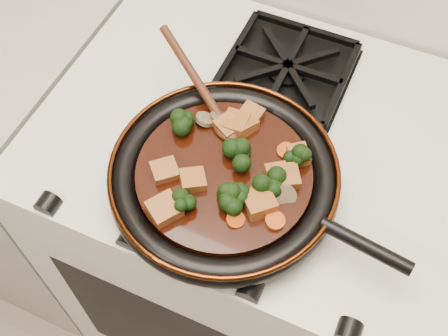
% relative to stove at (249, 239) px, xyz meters
% --- Properties ---
extents(stove, '(0.76, 0.60, 0.90)m').
position_rel_stove_xyz_m(stove, '(0.00, 0.00, 0.00)').
color(stove, beige).
rests_on(stove, ground).
extents(burner_grate_front, '(0.23, 0.23, 0.03)m').
position_rel_stove_xyz_m(burner_grate_front, '(0.00, -0.14, 0.46)').
color(burner_grate_front, black).
rests_on(burner_grate_front, stove).
extents(burner_grate_back, '(0.23, 0.23, 0.03)m').
position_rel_stove_xyz_m(burner_grate_back, '(0.00, 0.14, 0.46)').
color(burner_grate_back, black).
rests_on(burner_grate_back, stove).
extents(skillet, '(0.49, 0.36, 0.05)m').
position_rel_stove_xyz_m(skillet, '(-0.00, -0.14, 0.49)').
color(skillet, black).
rests_on(skillet, burner_grate_front).
extents(braising_sauce, '(0.28, 0.28, 0.02)m').
position_rel_stove_xyz_m(braising_sauce, '(-0.00, -0.14, 0.50)').
color(braising_sauce, black).
rests_on(braising_sauce, skillet).
extents(tofu_cube_0, '(0.05, 0.05, 0.02)m').
position_rel_stove_xyz_m(tofu_cube_0, '(-0.04, -0.18, 0.52)').
color(tofu_cube_0, brown).
rests_on(tofu_cube_0, braising_sauce).
extents(tofu_cube_1, '(0.05, 0.05, 0.03)m').
position_rel_stove_xyz_m(tofu_cube_1, '(-0.03, -0.06, 0.52)').
color(tofu_cube_1, brown).
rests_on(tofu_cube_1, braising_sauce).
extents(tofu_cube_2, '(0.06, 0.05, 0.02)m').
position_rel_stove_xyz_m(tofu_cube_2, '(0.09, -0.12, 0.52)').
color(tofu_cube_2, brown).
rests_on(tofu_cube_2, braising_sauce).
extents(tofu_cube_3, '(0.05, 0.05, 0.03)m').
position_rel_stove_xyz_m(tofu_cube_3, '(-0.01, -0.05, 0.52)').
color(tofu_cube_3, brown).
rests_on(tofu_cube_3, braising_sauce).
extents(tofu_cube_4, '(0.06, 0.06, 0.03)m').
position_rel_stove_xyz_m(tofu_cube_4, '(0.07, -0.17, 0.52)').
color(tofu_cube_4, brown).
rests_on(tofu_cube_4, braising_sauce).
extents(tofu_cube_5, '(0.04, 0.04, 0.02)m').
position_rel_stove_xyz_m(tofu_cube_5, '(-0.01, -0.03, 0.52)').
color(tofu_cube_5, brown).
rests_on(tofu_cube_5, braising_sauce).
extents(tofu_cube_6, '(0.05, 0.05, 0.02)m').
position_rel_stove_xyz_m(tofu_cube_6, '(0.07, -0.11, 0.52)').
color(tofu_cube_6, brown).
rests_on(tofu_cube_6, braising_sauce).
extents(tofu_cube_7, '(0.06, 0.06, 0.03)m').
position_rel_stove_xyz_m(tofu_cube_7, '(-0.05, -0.24, 0.52)').
color(tofu_cube_7, brown).
rests_on(tofu_cube_7, braising_sauce).
extents(tofu_cube_8, '(0.05, 0.05, 0.02)m').
position_rel_stove_xyz_m(tofu_cube_8, '(-0.09, -0.18, 0.52)').
color(tofu_cube_8, brown).
rests_on(tofu_cube_8, braising_sauce).
extents(tofu_cube_9, '(0.04, 0.04, 0.03)m').
position_rel_stove_xyz_m(tofu_cube_9, '(-0.02, -0.05, 0.52)').
color(tofu_cube_9, brown).
rests_on(tofu_cube_9, braising_sauce).
extents(tofu_cube_10, '(0.05, 0.05, 0.02)m').
position_rel_stove_xyz_m(tofu_cube_10, '(0.09, -0.07, 0.52)').
color(tofu_cube_10, brown).
rests_on(tofu_cube_10, braising_sauce).
extents(broccoli_floret_0, '(0.08, 0.08, 0.06)m').
position_rel_stove_xyz_m(broccoli_floret_0, '(0.00, -0.11, 0.52)').
color(broccoli_floret_0, black).
rests_on(broccoli_floret_0, braising_sauce).
extents(broccoli_floret_1, '(0.09, 0.08, 0.06)m').
position_rel_stove_xyz_m(broccoli_floret_1, '(0.07, -0.13, 0.52)').
color(broccoli_floret_1, black).
rests_on(broccoli_floret_1, braising_sauce).
extents(broccoli_floret_2, '(0.07, 0.06, 0.06)m').
position_rel_stove_xyz_m(broccoli_floret_2, '(0.09, -0.08, 0.52)').
color(broccoli_floret_2, black).
rests_on(broccoli_floret_2, braising_sauce).
extents(broccoli_floret_3, '(0.09, 0.09, 0.06)m').
position_rel_stove_xyz_m(broccoli_floret_3, '(-0.10, -0.09, 0.52)').
color(broccoli_floret_3, black).
rests_on(broccoli_floret_3, braising_sauce).
extents(broccoli_floret_4, '(0.06, 0.07, 0.07)m').
position_rel_stove_xyz_m(broccoli_floret_4, '(-0.03, -0.22, 0.52)').
color(broccoli_floret_4, black).
rests_on(broccoli_floret_4, braising_sauce).
extents(broccoli_floret_5, '(0.09, 0.08, 0.07)m').
position_rel_stove_xyz_m(broccoli_floret_5, '(0.03, -0.18, 0.52)').
color(broccoli_floret_5, black).
rests_on(broccoli_floret_5, braising_sauce).
extents(broccoli_floret_6, '(0.08, 0.09, 0.07)m').
position_rel_stove_xyz_m(broccoli_floret_6, '(0.03, -0.19, 0.52)').
color(broccoli_floret_6, black).
rests_on(broccoli_floret_6, braising_sauce).
extents(broccoli_floret_7, '(0.08, 0.09, 0.06)m').
position_rel_stove_xyz_m(broccoli_floret_7, '(0.01, -0.11, 0.52)').
color(broccoli_floret_7, black).
rests_on(broccoli_floret_7, braising_sauce).
extents(carrot_coin_0, '(0.03, 0.03, 0.02)m').
position_rel_stove_xyz_m(carrot_coin_0, '(0.05, -0.21, 0.51)').
color(carrot_coin_0, '#AE3604').
rests_on(carrot_coin_0, braising_sauce).
extents(carrot_coin_1, '(0.03, 0.03, 0.03)m').
position_rel_stove_xyz_m(carrot_coin_1, '(0.07, -0.15, 0.51)').
color(carrot_coin_1, '#AE3604').
rests_on(carrot_coin_1, braising_sauce).
extents(carrot_coin_2, '(0.03, 0.03, 0.02)m').
position_rel_stove_xyz_m(carrot_coin_2, '(0.06, -0.16, 0.51)').
color(carrot_coin_2, '#AE3604').
rests_on(carrot_coin_2, braising_sauce).
extents(carrot_coin_3, '(0.03, 0.03, 0.01)m').
position_rel_stove_xyz_m(carrot_coin_3, '(0.10, -0.19, 0.51)').
color(carrot_coin_3, '#AE3604').
rests_on(carrot_coin_3, braising_sauce).
extents(carrot_coin_4, '(0.03, 0.03, 0.02)m').
position_rel_stove_xyz_m(carrot_coin_4, '(0.07, -0.07, 0.51)').
color(carrot_coin_4, '#AE3604').
rests_on(carrot_coin_4, braising_sauce).
extents(carrot_coin_5, '(0.03, 0.03, 0.01)m').
position_rel_stove_xyz_m(carrot_coin_5, '(0.03, -0.17, 0.51)').
color(carrot_coin_5, '#AE3604').
rests_on(carrot_coin_5, braising_sauce).
extents(mushroom_slice_0, '(0.05, 0.04, 0.03)m').
position_rel_stove_xyz_m(mushroom_slice_0, '(0.10, -0.15, 0.52)').
color(mushroom_slice_0, brown).
rests_on(mushroom_slice_0, braising_sauce).
extents(mushroom_slice_1, '(0.04, 0.04, 0.02)m').
position_rel_stove_xyz_m(mushroom_slice_1, '(-0.07, -0.06, 0.52)').
color(mushroom_slice_1, brown).
rests_on(mushroom_slice_1, braising_sauce).
extents(mushroom_slice_2, '(0.04, 0.04, 0.03)m').
position_rel_stove_xyz_m(mushroom_slice_2, '(-0.05, -0.05, 0.52)').
color(mushroom_slice_2, brown).
rests_on(mushroom_slice_2, braising_sauce).
extents(wooden_spoon, '(0.13, 0.10, 0.21)m').
position_rel_stove_xyz_m(wooden_spoon, '(-0.08, -0.04, 0.53)').
color(wooden_spoon, '#401D0D').
rests_on(wooden_spoon, braising_sauce).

